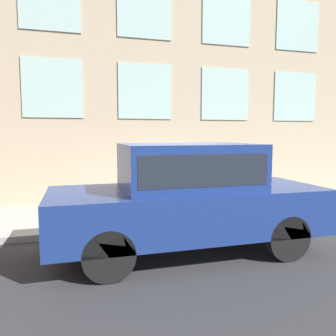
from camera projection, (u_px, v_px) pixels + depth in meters
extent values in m
plane|color=#2D2D30|center=(173.00, 230.00, 7.22)|extent=(80.00, 80.00, 0.00)
cube|color=#9E9B93|center=(157.00, 212.00, 8.62)|extent=(2.93, 60.00, 0.14)
cube|color=tan|center=(144.00, 30.00, 9.64)|extent=(0.30, 40.00, 10.35)
cube|color=#9EBCB2|center=(295.00, 97.00, 11.06)|extent=(0.03, 1.60, 1.61)
cube|color=#9EBCB2|center=(225.00, 94.00, 10.36)|extent=(0.03, 1.60, 1.61)
cube|color=#9EBCB2|center=(145.00, 91.00, 9.66)|extent=(0.03, 1.60, 1.61)
cube|color=#9EBCB2|center=(53.00, 88.00, 8.96)|extent=(0.03, 1.60, 1.61)
cube|color=#9EBCB2|center=(298.00, 26.00, 10.83)|extent=(0.03, 1.60, 1.61)
cube|color=#9EBCB2|center=(226.00, 18.00, 10.13)|extent=(0.03, 1.60, 1.61)
cube|color=#9EBCB2|center=(145.00, 10.00, 9.42)|extent=(0.03, 1.60, 1.61)
cube|color=#9EBCB2|center=(50.00, 0.00, 8.72)|extent=(0.03, 1.60, 1.61)
cylinder|color=red|center=(157.00, 218.00, 7.64)|extent=(0.37, 0.37, 0.04)
cylinder|color=red|center=(157.00, 204.00, 7.60)|extent=(0.28, 0.28, 0.72)
sphere|color=maroon|center=(157.00, 189.00, 7.57)|extent=(0.29, 0.29, 0.29)
cylinder|color=black|center=(157.00, 185.00, 7.56)|extent=(0.10, 0.10, 0.12)
cylinder|color=red|center=(165.00, 200.00, 7.65)|extent=(0.09, 0.10, 0.09)
cylinder|color=red|center=(149.00, 201.00, 7.54)|extent=(0.09, 0.10, 0.09)
cylinder|color=#232328|center=(179.00, 203.00, 7.85)|extent=(0.10, 0.10, 0.65)
cylinder|color=#232328|center=(178.00, 202.00, 7.98)|extent=(0.10, 0.10, 0.65)
cube|color=#1E59A5|center=(179.00, 179.00, 7.86)|extent=(0.18, 0.12, 0.49)
cylinder|color=#1E59A5|center=(180.00, 180.00, 7.74)|extent=(0.08, 0.08, 0.47)
cylinder|color=#1E59A5|center=(177.00, 178.00, 7.98)|extent=(0.08, 0.08, 0.47)
sphere|color=brown|center=(179.00, 165.00, 7.82)|extent=(0.22, 0.22, 0.22)
cylinder|color=black|center=(109.00, 255.00, 4.69)|extent=(0.24, 0.77, 0.77)
cylinder|color=black|center=(100.00, 225.00, 6.22)|extent=(0.24, 0.77, 0.77)
cylinder|color=black|center=(287.00, 237.00, 5.49)|extent=(0.24, 0.77, 0.77)
cylinder|color=black|center=(241.00, 215.00, 7.02)|extent=(0.24, 0.77, 0.77)
cube|color=navy|center=(188.00, 210.00, 5.82)|extent=(1.84, 4.78, 0.78)
cube|color=navy|center=(188.00, 166.00, 5.74)|extent=(1.62, 2.29, 0.78)
cube|color=#1E232D|center=(188.00, 166.00, 5.74)|extent=(1.63, 2.11, 0.50)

